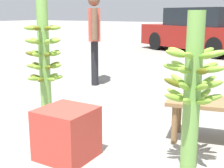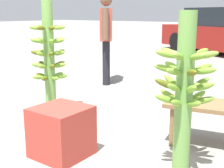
{
  "view_description": "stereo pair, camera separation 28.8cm",
  "coord_description": "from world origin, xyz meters",
  "px_view_note": "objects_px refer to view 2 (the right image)",
  "views": [
    {
      "loc": [
        1.59,
        -2.24,
        1.28
      ],
      "look_at": [
        -0.08,
        0.55,
        0.54
      ],
      "focal_mm": 50.0,
      "sensor_mm": 36.0,
      "label": 1
    },
    {
      "loc": [
        1.83,
        -2.08,
        1.28
      ],
      "look_at": [
        -0.08,
        0.55,
        0.54
      ],
      "focal_mm": 50.0,
      "sensor_mm": 36.0,
      "label": 2
    }
  ],
  "objects_px": {
    "market_bench": "(223,112)",
    "produce_crate": "(62,132)",
    "banana_stalk_left": "(49,49)",
    "banana_stalk_center": "(184,89)",
    "vendor_person": "(106,32)",
    "parked_car": "(223,32)"
  },
  "relations": [
    {
      "from": "banana_stalk_left",
      "to": "market_bench",
      "type": "height_order",
      "value": "banana_stalk_left"
    },
    {
      "from": "produce_crate",
      "to": "banana_stalk_center",
      "type": "bearing_deg",
      "value": 19.12
    },
    {
      "from": "banana_stalk_left",
      "to": "produce_crate",
      "type": "xyz_separation_m",
      "value": [
        0.91,
        -0.72,
        -0.62
      ]
    },
    {
      "from": "banana_stalk_center",
      "to": "banana_stalk_left",
      "type": "bearing_deg",
      "value": 168.99
    },
    {
      "from": "market_bench",
      "to": "banana_stalk_center",
      "type": "bearing_deg",
      "value": -110.93
    },
    {
      "from": "banana_stalk_center",
      "to": "market_bench",
      "type": "relative_size",
      "value": 1.14
    },
    {
      "from": "banana_stalk_center",
      "to": "parked_car",
      "type": "distance_m",
      "value": 8.27
    },
    {
      "from": "market_bench",
      "to": "produce_crate",
      "type": "xyz_separation_m",
      "value": [
        -1.12,
        -1.05,
        -0.13
      ]
    },
    {
      "from": "banana_stalk_center",
      "to": "vendor_person",
      "type": "relative_size",
      "value": 0.81
    },
    {
      "from": "banana_stalk_center",
      "to": "produce_crate",
      "type": "distance_m",
      "value": 1.17
    },
    {
      "from": "banana_stalk_left",
      "to": "vendor_person",
      "type": "relative_size",
      "value": 1.08
    },
    {
      "from": "banana_stalk_left",
      "to": "produce_crate",
      "type": "height_order",
      "value": "banana_stalk_left"
    },
    {
      "from": "banana_stalk_center",
      "to": "vendor_person",
      "type": "distance_m",
      "value": 3.38
    },
    {
      "from": "produce_crate",
      "to": "parked_car",
      "type": "bearing_deg",
      "value": 97.65
    },
    {
      "from": "banana_stalk_center",
      "to": "produce_crate",
      "type": "xyz_separation_m",
      "value": [
        -1.01,
        -0.35,
        -0.47
      ]
    },
    {
      "from": "banana_stalk_center",
      "to": "vendor_person",
      "type": "xyz_separation_m",
      "value": [
        -2.48,
        2.28,
        0.25
      ]
    },
    {
      "from": "banana_stalk_left",
      "to": "market_bench",
      "type": "distance_m",
      "value": 2.12
    },
    {
      "from": "banana_stalk_left",
      "to": "produce_crate",
      "type": "bearing_deg",
      "value": -38.42
    },
    {
      "from": "banana_stalk_left",
      "to": "banana_stalk_center",
      "type": "height_order",
      "value": "banana_stalk_left"
    },
    {
      "from": "parked_car",
      "to": "market_bench",
      "type": "bearing_deg",
      "value": -135.49
    },
    {
      "from": "banana_stalk_left",
      "to": "banana_stalk_center",
      "type": "distance_m",
      "value": 1.96
    },
    {
      "from": "produce_crate",
      "to": "market_bench",
      "type": "bearing_deg",
      "value": 43.03
    }
  ]
}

